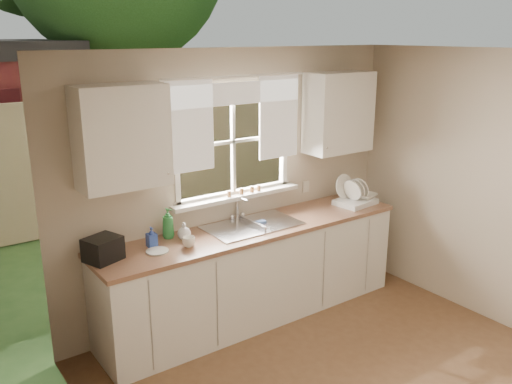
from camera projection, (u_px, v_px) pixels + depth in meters
room_walls at (409, 255)px, 3.51m from camera, size 3.62×4.02×2.50m
ceiling at (417, 54)px, 3.21m from camera, size 3.60×4.00×0.02m
window at (234, 159)px, 5.06m from camera, size 1.38×0.16×1.06m
curtains at (237, 112)px, 4.89m from camera, size 1.50×0.03×0.81m
base_cabinets at (254, 274)px, 5.10m from camera, size 3.00×0.62×0.87m
countertop at (254, 229)px, 4.98m from camera, size 3.04×0.65×0.04m
upper_cabinet_left at (122, 137)px, 4.18m from camera, size 0.70×0.33×0.80m
upper_cabinet_right at (339, 112)px, 5.46m from camera, size 0.70×0.33×0.80m
wall_outlet at (306, 186)px, 5.65m from camera, size 0.08×0.01×0.12m
sill_jars at (246, 191)px, 5.14m from camera, size 0.38×0.04×0.06m
sink at (252, 233)px, 5.02m from camera, size 0.88×0.52×0.40m
dish_rack at (355, 198)px, 5.61m from camera, size 0.43×0.35×0.30m
bowl at (366, 196)px, 5.63m from camera, size 0.26×0.26×0.05m
soap_bottle_a at (168, 223)px, 4.66m from camera, size 0.14×0.14×0.27m
soap_bottle_b at (152, 237)px, 4.48m from camera, size 0.08×0.08×0.17m
soap_bottle_c at (184, 231)px, 4.66m from camera, size 0.13×0.13×0.15m
saucer at (157, 251)px, 4.40m from camera, size 0.18×0.18×0.01m
cup at (189, 242)px, 4.49m from camera, size 0.12×0.12×0.09m
black_appliance at (103, 249)px, 4.21m from camera, size 0.32×0.30×0.19m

